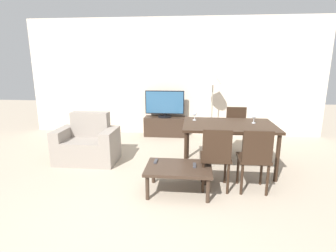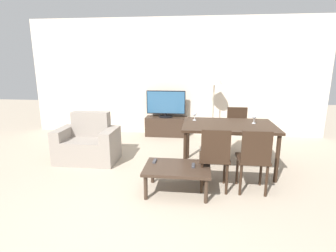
{
  "view_description": "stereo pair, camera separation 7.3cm",
  "coord_description": "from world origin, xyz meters",
  "px_view_note": "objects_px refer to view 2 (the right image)",
  "views": [
    {
      "loc": [
        0.51,
        -2.36,
        1.69
      ],
      "look_at": [
        0.08,
        1.92,
        0.65
      ],
      "focal_mm": 28.0,
      "sensor_mm": 36.0,
      "label": 1
    },
    {
      "loc": [
        0.58,
        -2.35,
        1.69
      ],
      "look_at": [
        0.08,
        1.92,
        0.65
      ],
      "focal_mm": 28.0,
      "sensor_mm": 36.0,
      "label": 2
    }
  ],
  "objects_px": {
    "dining_table": "(228,129)",
    "dining_chair_near": "(215,156)",
    "wine_glass_left": "(254,117)",
    "remote_secondary": "(155,161)",
    "tv_stand": "(166,126)",
    "floor_lamp": "(214,82)",
    "remote_primary": "(193,165)",
    "armchair": "(88,144)",
    "tv": "(166,104)",
    "dining_chair_near_right": "(254,157)",
    "coffee_table": "(177,170)",
    "wine_glass_center": "(195,114)",
    "dining_chair_far": "(237,128)"
  },
  "relations": [
    {
      "from": "coffee_table",
      "to": "dining_table",
      "type": "relative_size",
      "value": 0.6
    },
    {
      "from": "dining_chair_near_right",
      "to": "floor_lamp",
      "type": "height_order",
      "value": "floor_lamp"
    },
    {
      "from": "wine_glass_left",
      "to": "dining_table",
      "type": "bearing_deg",
      "value": -166.97
    },
    {
      "from": "dining_chair_near",
      "to": "floor_lamp",
      "type": "relative_size",
      "value": 0.59
    },
    {
      "from": "dining_table",
      "to": "dining_chair_near_right",
      "type": "height_order",
      "value": "dining_chair_near_right"
    },
    {
      "from": "dining_chair_near",
      "to": "wine_glass_left",
      "type": "relative_size",
      "value": 6.0
    },
    {
      "from": "dining_table",
      "to": "dining_chair_near",
      "type": "height_order",
      "value": "dining_chair_near"
    },
    {
      "from": "armchair",
      "to": "wine_glass_center",
      "type": "distance_m",
      "value": 1.93
    },
    {
      "from": "dining_chair_near",
      "to": "floor_lamp",
      "type": "bearing_deg",
      "value": 87.8
    },
    {
      "from": "coffee_table",
      "to": "floor_lamp",
      "type": "xyz_separation_m",
      "value": [
        0.58,
        2.58,
        0.98
      ]
    },
    {
      "from": "dining_chair_near",
      "to": "wine_glass_left",
      "type": "height_order",
      "value": "wine_glass_left"
    },
    {
      "from": "armchair",
      "to": "tv",
      "type": "xyz_separation_m",
      "value": [
        1.15,
        1.78,
        0.45
      ]
    },
    {
      "from": "remote_secondary",
      "to": "wine_glass_center",
      "type": "height_order",
      "value": "wine_glass_center"
    },
    {
      "from": "coffee_table",
      "to": "dining_chair_near_right",
      "type": "height_order",
      "value": "dining_chair_near_right"
    },
    {
      "from": "tv",
      "to": "dining_chair_near",
      "type": "xyz_separation_m",
      "value": [
        0.98,
        -2.66,
        -0.26
      ]
    },
    {
      "from": "armchair",
      "to": "remote_primary",
      "type": "relative_size",
      "value": 6.84
    },
    {
      "from": "coffee_table",
      "to": "wine_glass_left",
      "type": "height_order",
      "value": "wine_glass_left"
    },
    {
      "from": "dining_chair_near",
      "to": "dining_chair_far",
      "type": "bearing_deg",
      "value": 72.25
    },
    {
      "from": "tv",
      "to": "remote_primary",
      "type": "bearing_deg",
      "value": -75.5
    },
    {
      "from": "coffee_table",
      "to": "dining_chair_near_right",
      "type": "relative_size",
      "value": 0.99
    },
    {
      "from": "tv_stand",
      "to": "dining_table",
      "type": "xyz_separation_m",
      "value": [
        1.23,
        -1.88,
        0.45
      ]
    },
    {
      "from": "tv_stand",
      "to": "coffee_table",
      "type": "bearing_deg",
      "value": -79.83
    },
    {
      "from": "remote_primary",
      "to": "wine_glass_left",
      "type": "height_order",
      "value": "wine_glass_left"
    },
    {
      "from": "dining_chair_near_right",
      "to": "wine_glass_left",
      "type": "xyz_separation_m",
      "value": [
        0.15,
        0.88,
        0.35
      ]
    },
    {
      "from": "tv_stand",
      "to": "remote_primary",
      "type": "distance_m",
      "value": 2.81
    },
    {
      "from": "wine_glass_left",
      "to": "remote_secondary",
      "type": "bearing_deg",
      "value": -150.27
    },
    {
      "from": "dining_chair_near_right",
      "to": "tv",
      "type": "bearing_deg",
      "value": 119.14
    },
    {
      "from": "dining_table",
      "to": "remote_secondary",
      "type": "bearing_deg",
      "value": -145.05
    },
    {
      "from": "dining_chair_near_right",
      "to": "remote_primary",
      "type": "xyz_separation_m",
      "value": [
        -0.78,
        -0.06,
        -0.13
      ]
    },
    {
      "from": "dining_chair_near",
      "to": "floor_lamp",
      "type": "xyz_separation_m",
      "value": [
        0.1,
        2.49,
        0.79
      ]
    },
    {
      "from": "remote_primary",
      "to": "floor_lamp",
      "type": "bearing_deg",
      "value": 81.63
    },
    {
      "from": "remote_primary",
      "to": "remote_secondary",
      "type": "relative_size",
      "value": 1.0
    },
    {
      "from": "tv",
      "to": "floor_lamp",
      "type": "height_order",
      "value": "floor_lamp"
    },
    {
      "from": "coffee_table",
      "to": "remote_primary",
      "type": "height_order",
      "value": "remote_primary"
    },
    {
      "from": "tv_stand",
      "to": "wine_glass_center",
      "type": "bearing_deg",
      "value": -67.42
    },
    {
      "from": "remote_primary",
      "to": "dining_chair_near",
      "type": "bearing_deg",
      "value": 11.79
    },
    {
      "from": "coffee_table",
      "to": "tv",
      "type": "bearing_deg",
      "value": 100.18
    },
    {
      "from": "dining_chair_near_right",
      "to": "remote_primary",
      "type": "relative_size",
      "value": 5.84
    },
    {
      "from": "dining_chair_near",
      "to": "remote_primary",
      "type": "relative_size",
      "value": 5.84
    },
    {
      "from": "armchair",
      "to": "floor_lamp",
      "type": "xyz_separation_m",
      "value": [
        2.23,
        1.6,
        0.99
      ]
    },
    {
      "from": "tv_stand",
      "to": "remote_secondary",
      "type": "relative_size",
      "value": 6.32
    },
    {
      "from": "dining_chair_far",
      "to": "wine_glass_left",
      "type": "distance_m",
      "value": 0.79
    },
    {
      "from": "dining_chair_near",
      "to": "dining_chair_near_right",
      "type": "xyz_separation_m",
      "value": [
        0.5,
        0.0,
        0.0
      ]
    },
    {
      "from": "remote_secondary",
      "to": "dining_chair_far",
      "type": "bearing_deg",
      "value": 49.29
    },
    {
      "from": "armchair",
      "to": "dining_table",
      "type": "relative_size",
      "value": 0.72
    },
    {
      "from": "tv",
      "to": "wine_glass_center",
      "type": "distance_m",
      "value": 1.8
    },
    {
      "from": "tv",
      "to": "floor_lamp",
      "type": "relative_size",
      "value": 0.6
    },
    {
      "from": "dining_table",
      "to": "wine_glass_center",
      "type": "bearing_deg",
      "value": 158.0
    },
    {
      "from": "wine_glass_center",
      "to": "tv",
      "type": "bearing_deg",
      "value": 112.61
    },
    {
      "from": "remote_primary",
      "to": "tv_stand",
      "type": "bearing_deg",
      "value": 104.49
    }
  ]
}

